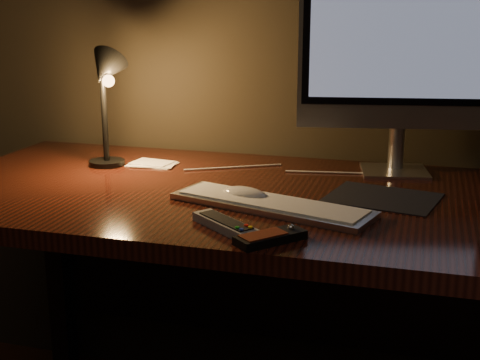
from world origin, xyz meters
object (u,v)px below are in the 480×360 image
(mouse, at_px, (245,196))
(desk_lamp, at_px, (105,86))
(tv_remote, at_px, (226,225))
(media_remote, at_px, (270,237))
(monitor, at_px, (402,49))
(desk, at_px, (269,235))
(keyboard, at_px, (271,204))

(mouse, xyz_separation_m, desk_lamp, (-0.42, 0.18, 0.20))
(mouse, relative_size, tv_remote, 0.67)
(mouse, distance_m, media_remote, 0.27)
(monitor, distance_m, mouse, 0.55)
(desk, relative_size, monitor, 3.02)
(monitor, relative_size, media_remote, 3.96)
(tv_remote, distance_m, desk_lamp, 0.62)
(tv_remote, bearing_deg, desk, 127.11)
(mouse, bearing_deg, tv_remote, -66.13)
(desk, bearing_deg, monitor, 35.00)
(keyboard, height_order, mouse, mouse)
(media_remote, bearing_deg, keyboard, 54.64)
(tv_remote, relative_size, desk_lamp, 0.51)
(mouse, height_order, tv_remote, tv_remote)
(monitor, relative_size, tv_remote, 3.26)
(desk, xyz_separation_m, mouse, (-0.02, -0.14, 0.14))
(keyboard, distance_m, tv_remote, 0.17)
(monitor, bearing_deg, tv_remote, -128.53)
(monitor, distance_m, media_remote, 0.68)
(monitor, height_order, mouse, monitor)
(monitor, height_order, keyboard, monitor)
(mouse, height_order, media_remote, media_remote)
(desk, distance_m, tv_remote, 0.37)
(monitor, xyz_separation_m, desk_lamp, (-0.72, -0.15, -0.10))
(desk, height_order, mouse, mouse)
(keyboard, distance_m, media_remote, 0.21)
(desk, relative_size, tv_remote, 9.84)
(monitor, height_order, tv_remote, monitor)
(desk, distance_m, desk_lamp, 0.56)
(media_remote, relative_size, tv_remote, 0.82)
(monitor, relative_size, desk_lamp, 1.66)
(keyboard, xyz_separation_m, tv_remote, (-0.05, -0.16, 0.00))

